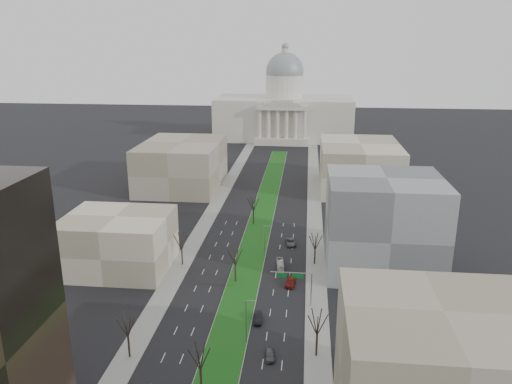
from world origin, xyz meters
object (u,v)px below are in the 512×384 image
Objects in this scene: car_grey_near at (270,354)px; box_van at (280,265)px; car_grey_far at (291,242)px; car_red at (291,282)px; car_black at (258,317)px.

car_grey_near is 37.94m from box_van.
car_grey_near is 54.07m from car_grey_far.
car_black is at bearing -103.56° from car_red.
box_van reaches higher than car_red.
car_grey_far is (1.76, 54.04, 0.05)m from car_grey_near.
car_red is 0.77× the size of box_van.
car_grey_far is at bearing 76.56° from box_van.
box_van is (-2.00, -16.10, 0.18)m from car_grey_far.
car_black reaches higher than car_red.
car_black is 0.92× the size of car_red.
car_black is at bearing -103.59° from box_van.
box_van is at bearing 115.28° from car_red.
car_grey_near is 0.62× the size of box_van.
car_black is at bearing -105.43° from car_grey_far.
car_black is 25.71m from box_van.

